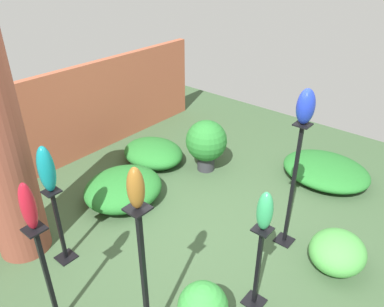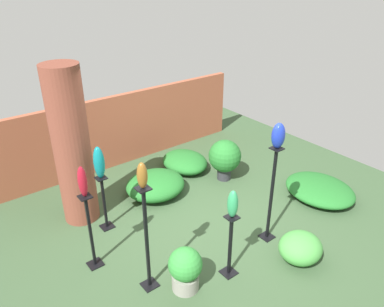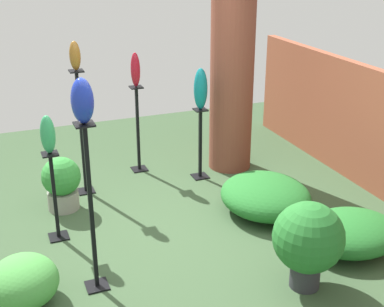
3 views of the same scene
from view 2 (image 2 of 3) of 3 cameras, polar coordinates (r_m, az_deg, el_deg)
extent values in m
plane|color=#385133|center=(6.24, 1.80, -10.64)|extent=(8.00, 8.00, 0.00)
cube|color=#9E5138|center=(7.86, -10.90, 3.53)|extent=(5.60, 0.12, 1.49)
cylinder|color=brown|center=(6.02, -17.84, 0.86)|extent=(0.56, 0.56, 2.58)
cube|color=black|center=(6.32, -12.79, -10.78)|extent=(0.20, 0.20, 0.01)
cube|color=black|center=(6.05, -13.23, -7.36)|extent=(0.04, 0.04, 0.93)
cube|color=black|center=(5.82, -13.70, -3.65)|extent=(0.16, 0.16, 0.01)
cube|color=black|center=(5.69, -14.51, -15.98)|extent=(0.20, 0.20, 0.01)
cube|color=black|center=(5.33, -15.22, -11.48)|extent=(0.04, 0.04, 1.15)
cube|color=black|center=(5.00, -16.00, -6.36)|extent=(0.16, 0.16, 0.02)
cube|color=black|center=(6.08, 11.32, -12.29)|extent=(0.20, 0.20, 0.01)
cube|color=black|center=(5.64, 12.01, -6.24)|extent=(0.04, 0.04, 1.55)
cube|color=black|center=(5.27, 12.80, 0.75)|extent=(0.16, 0.16, 0.02)
cube|color=black|center=(5.43, 5.60, -17.57)|extent=(0.20, 0.20, 0.01)
cube|color=black|center=(5.11, 5.84, -13.84)|extent=(0.04, 0.04, 0.95)
cube|color=black|center=(4.82, 6.10, -9.64)|extent=(0.16, 0.16, 0.01)
cube|color=black|center=(5.28, -6.45, -19.25)|extent=(0.20, 0.20, 0.01)
cube|color=black|center=(4.77, -6.92, -12.98)|extent=(0.04, 0.04, 1.52)
cube|color=black|center=(4.33, -7.47, -5.32)|extent=(0.16, 0.16, 0.02)
ellipsoid|color=#0F727A|center=(5.69, -13.98, -1.34)|extent=(0.17, 0.17, 0.52)
ellipsoid|color=maroon|center=(4.89, -16.33, -4.15)|extent=(0.12, 0.12, 0.44)
ellipsoid|color=#192D9E|center=(5.19, 13.01, 2.66)|extent=(0.20, 0.18, 0.37)
ellipsoid|color=#2D9356|center=(4.71, 6.22, -7.67)|extent=(0.13, 0.14, 0.39)
ellipsoid|color=brown|center=(4.24, -7.60, -3.34)|extent=(0.12, 0.13, 0.33)
cylinder|color=#2D2D33|center=(7.40, 4.90, -3.02)|extent=(0.27, 0.27, 0.23)
sphere|color=#236B28|center=(7.22, 5.02, -0.37)|extent=(0.63, 0.63, 0.63)
cylinder|color=gray|center=(5.15, -1.01, -18.90)|extent=(0.35, 0.35, 0.22)
sphere|color=#338C38|center=(4.94, -1.04, -16.50)|extent=(0.44, 0.44, 0.44)
ellipsoid|color=#236B28|center=(7.68, -1.10, -1.26)|extent=(0.85, 1.02, 0.35)
ellipsoid|color=#236B28|center=(7.18, 18.88, -5.20)|extent=(1.07, 1.28, 0.31)
ellipsoid|color=#236B28|center=(6.88, -5.59, -4.77)|extent=(1.09, 1.00, 0.40)
ellipsoid|color=#479942|center=(5.68, 16.19, -13.62)|extent=(0.64, 0.60, 0.42)
camera|label=1|loc=(1.77, -20.37, 2.78)|focal=35.00mm
camera|label=3|loc=(8.15, 37.31, 15.48)|focal=50.00mm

